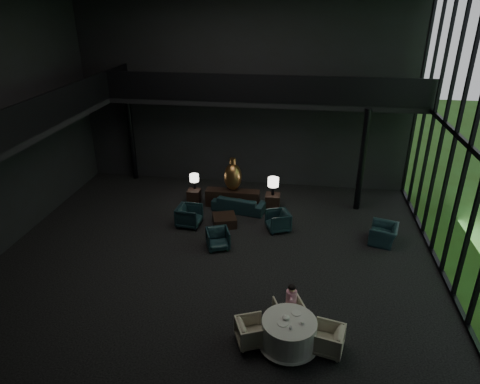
# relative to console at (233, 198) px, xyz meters

# --- Properties ---
(floor) EXTENTS (14.00, 12.00, 0.02)m
(floor) POSITION_rel_console_xyz_m (0.09, -3.50, -0.34)
(floor) COLOR black
(floor) RESTS_ON ground
(wall_back) EXTENTS (14.00, 0.04, 8.00)m
(wall_back) POSITION_rel_console_xyz_m (0.09, 2.50, 3.66)
(wall_back) COLOR black
(wall_back) RESTS_ON ground
(wall_front) EXTENTS (14.00, 0.04, 8.00)m
(wall_front) POSITION_rel_console_xyz_m (0.09, -9.50, 3.66)
(wall_front) COLOR black
(wall_front) RESTS_ON ground
(curtain_wall) EXTENTS (0.20, 12.00, 8.00)m
(curtain_wall) POSITION_rel_console_xyz_m (7.04, -3.50, 3.66)
(curtain_wall) COLOR black
(curtain_wall) RESTS_ON ground
(mezzanine_left) EXTENTS (2.00, 12.00, 0.25)m
(mezzanine_left) POSITION_rel_console_xyz_m (-5.91, -3.50, 3.66)
(mezzanine_left) COLOR black
(mezzanine_left) RESTS_ON wall_left
(mezzanine_back) EXTENTS (12.00, 2.00, 0.25)m
(mezzanine_back) POSITION_rel_console_xyz_m (1.09, 1.50, 3.66)
(mezzanine_back) COLOR black
(mezzanine_back) RESTS_ON wall_back
(railing_left) EXTENTS (0.06, 12.00, 1.00)m
(railing_left) POSITION_rel_console_xyz_m (-4.91, -3.50, 4.26)
(railing_left) COLOR black
(railing_left) RESTS_ON mezzanine_left
(railing_back) EXTENTS (12.00, 0.06, 1.00)m
(railing_back) POSITION_rel_console_xyz_m (1.09, 0.50, 4.26)
(railing_back) COLOR black
(railing_back) RESTS_ON mezzanine_back
(column_nw) EXTENTS (0.24, 0.24, 4.00)m
(column_nw) POSITION_rel_console_xyz_m (-4.91, 2.20, 1.66)
(column_nw) COLOR black
(column_nw) RESTS_ON floor
(column_ne) EXTENTS (0.24, 0.24, 4.00)m
(column_ne) POSITION_rel_console_xyz_m (4.89, 0.50, 1.66)
(column_ne) COLOR black
(column_ne) RESTS_ON floor
(console) EXTENTS (2.13, 0.48, 0.68)m
(console) POSITION_rel_console_xyz_m (0.00, 0.00, 0.00)
(console) COLOR black
(console) RESTS_ON floor
(bronze_urn) EXTENTS (0.70, 0.70, 1.30)m
(bronze_urn) POSITION_rel_console_xyz_m (-0.00, 0.11, 0.90)
(bronze_urn) COLOR #B98737
(bronze_urn) RESTS_ON console
(side_table_left) EXTENTS (0.50, 0.50, 0.55)m
(side_table_left) POSITION_rel_console_xyz_m (-1.60, 0.09, -0.06)
(side_table_left) COLOR black
(side_table_left) RESTS_ON floor
(table_lamp_left) EXTENTS (0.36, 0.36, 0.61)m
(table_lamp_left) POSITION_rel_console_xyz_m (-1.60, 0.25, 0.65)
(table_lamp_left) COLOR black
(table_lamp_left) RESTS_ON side_table_left
(side_table_right) EXTENTS (0.56, 0.56, 0.61)m
(side_table_right) POSITION_rel_console_xyz_m (1.60, -0.02, -0.03)
(side_table_right) COLOR black
(side_table_right) RESTS_ON floor
(table_lamp_right) EXTENTS (0.42, 0.42, 0.71)m
(table_lamp_right) POSITION_rel_console_xyz_m (1.60, -0.02, 0.78)
(table_lamp_right) COLOR black
(table_lamp_right) RESTS_ON side_table_right
(sofa) EXTENTS (2.09, 0.97, 0.79)m
(sofa) POSITION_rel_console_xyz_m (0.31, -0.36, 0.05)
(sofa) COLOR black
(sofa) RESTS_ON floor
(lounge_armchair_west) EXTENTS (0.92, 0.97, 0.93)m
(lounge_armchair_west) POSITION_rel_console_xyz_m (-1.30, -1.81, 0.13)
(lounge_armchair_west) COLOR #1E2A31
(lounge_armchair_west) RESTS_ON floor
(lounge_armchair_east) EXTENTS (0.99, 1.01, 0.82)m
(lounge_armchair_east) POSITION_rel_console_xyz_m (1.91, -1.67, 0.07)
(lounge_armchair_east) COLOR #172930
(lounge_armchair_east) RESTS_ON floor
(lounge_armchair_south) EXTENTS (0.88, 0.85, 0.71)m
(lounge_armchair_south) POSITION_rel_console_xyz_m (0.02, -3.16, 0.02)
(lounge_armchair_south) COLOR black
(lounge_armchair_south) RESTS_ON floor
(window_armchair) EXTENTS (0.82, 1.05, 0.81)m
(window_armchair) POSITION_rel_console_xyz_m (5.52, -2.01, 0.07)
(window_armchair) COLOR #1D3238
(window_armchair) RESTS_ON floor
(coffee_table) EXTENTS (1.03, 1.03, 0.36)m
(coffee_table) POSITION_rel_console_xyz_m (-0.05, -1.59, -0.16)
(coffee_table) COLOR black
(coffee_table) RESTS_ON floor
(dining_table) EXTENTS (1.48, 1.48, 0.75)m
(dining_table) POSITION_rel_console_xyz_m (2.54, -7.24, -0.01)
(dining_table) COLOR white
(dining_table) RESTS_ON floor
(dining_chair_north) EXTENTS (0.79, 0.77, 0.64)m
(dining_chair_north) POSITION_rel_console_xyz_m (2.50, -6.40, -0.02)
(dining_chair_north) COLOR beige
(dining_chair_north) RESTS_ON floor
(dining_chair_east) EXTENTS (0.76, 0.79, 0.69)m
(dining_chair_east) POSITION_rel_console_xyz_m (3.46, -7.26, 0.01)
(dining_chair_east) COLOR beige
(dining_chair_east) RESTS_ON floor
(dining_chair_west) EXTENTS (0.79, 0.81, 0.65)m
(dining_chair_west) POSITION_rel_console_xyz_m (1.65, -7.26, -0.01)
(dining_chair_west) COLOR #B3AE93
(dining_chair_west) RESTS_ON floor
(child) EXTENTS (0.28, 0.28, 0.59)m
(child) POSITION_rel_console_xyz_m (2.55, -6.24, 0.41)
(child) COLOR #EBB7CB
(child) RESTS_ON dining_chair_north
(plate_a) EXTENTS (0.27, 0.27, 0.02)m
(plate_a) POSITION_rel_console_xyz_m (2.39, -7.35, 0.42)
(plate_a) COLOR white
(plate_a) RESTS_ON dining_table
(plate_b) EXTENTS (0.30, 0.30, 0.02)m
(plate_b) POSITION_rel_console_xyz_m (2.69, -6.95, 0.42)
(plate_b) COLOR white
(plate_b) RESTS_ON dining_table
(saucer) EXTENTS (0.19, 0.19, 0.01)m
(saucer) POSITION_rel_console_xyz_m (2.83, -7.27, 0.42)
(saucer) COLOR white
(saucer) RESTS_ON dining_table
(coffee_cup) EXTENTS (0.10, 0.10, 0.06)m
(coffee_cup) POSITION_rel_console_xyz_m (2.84, -7.28, 0.45)
(coffee_cup) COLOR white
(coffee_cup) RESTS_ON saucer
(cereal_bowl) EXTENTS (0.18, 0.18, 0.09)m
(cereal_bowl) POSITION_rel_console_xyz_m (2.45, -7.19, 0.46)
(cereal_bowl) COLOR white
(cereal_bowl) RESTS_ON dining_table
(cream_pot) EXTENTS (0.07, 0.07, 0.08)m
(cream_pot) POSITION_rel_console_xyz_m (2.57, -7.50, 0.45)
(cream_pot) COLOR #99999E
(cream_pot) RESTS_ON dining_table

